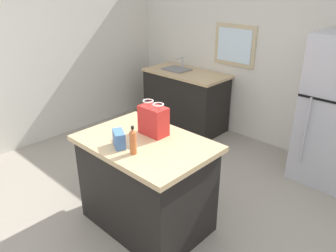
{
  "coord_description": "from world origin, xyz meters",
  "views": [
    {
      "loc": [
        1.87,
        -1.6,
        2.26
      ],
      "look_at": [
        -0.1,
        0.49,
        0.97
      ],
      "focal_mm": 35.2,
      "sensor_mm": 36.0,
      "label": 1
    }
  ],
  "objects_px": {
    "small_box": "(119,139)",
    "bottle": "(133,141)",
    "kitchen_island": "(147,183)",
    "shopping_bag": "(153,120)"
  },
  "relations": [
    {
      "from": "kitchen_island",
      "to": "bottle",
      "type": "xyz_separation_m",
      "value": [
        0.1,
        -0.22,
        0.57
      ]
    },
    {
      "from": "kitchen_island",
      "to": "bottle",
      "type": "height_order",
      "value": "bottle"
    },
    {
      "from": "kitchen_island",
      "to": "shopping_bag",
      "type": "height_order",
      "value": "shopping_bag"
    },
    {
      "from": "kitchen_island",
      "to": "shopping_bag",
      "type": "xyz_separation_m",
      "value": [
        -0.05,
        0.16,
        0.6
      ]
    },
    {
      "from": "shopping_bag",
      "to": "small_box",
      "type": "distance_m",
      "value": 0.39
    },
    {
      "from": "shopping_bag",
      "to": "kitchen_island",
      "type": "bearing_deg",
      "value": -72.63
    },
    {
      "from": "small_box",
      "to": "bottle",
      "type": "xyz_separation_m",
      "value": [
        0.19,
        0.0,
        0.04
      ]
    },
    {
      "from": "shopping_bag",
      "to": "bottle",
      "type": "relative_size",
      "value": 1.28
    },
    {
      "from": "small_box",
      "to": "bottle",
      "type": "distance_m",
      "value": 0.19
    },
    {
      "from": "shopping_bag",
      "to": "small_box",
      "type": "xyz_separation_m",
      "value": [
        -0.04,
        -0.38,
        -0.07
      ]
    }
  ]
}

